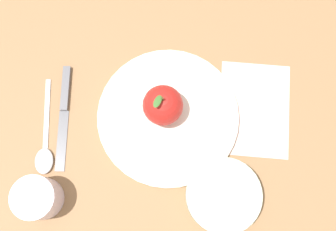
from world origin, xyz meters
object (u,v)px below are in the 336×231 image
apple (163,105)px  knife (64,108)px  dinner_plate (168,117)px  cup (37,198)px  spoon (45,149)px  side_bowl (223,196)px  linen_napkin (254,109)px

apple → knife: bearing=-34.2°
knife → apple: bearing=145.8°
dinner_plate → apple: 0.05m
cup → spoon: (-0.04, -0.08, -0.03)m
side_bowl → linen_napkin: side_bowl is taller
apple → knife: size_ratio=0.48×
apple → linen_napkin: bearing=150.1°
apple → knife: 0.20m
dinner_plate → knife: bearing=-37.3°
knife → linen_napkin: bearing=147.9°
dinner_plate → linen_napkin: dinner_plate is taller
dinner_plate → side_bowl: size_ratio=2.00×
linen_napkin → spoon: bearing=-20.6°
cup → spoon: 0.10m
dinner_plate → knife: 0.20m
side_bowl → knife: side_bowl is taller
spoon → cup: bearing=60.2°
apple → side_bowl: size_ratio=0.64×
dinner_plate → linen_napkin: bearing=154.1°
side_bowl → knife: (0.16, -0.30, -0.02)m
apple → spoon: (0.23, -0.05, -0.05)m
cup → spoon: bearing=-119.8°
apple → side_bowl: apple is taller
spoon → side_bowl: bearing=133.6°
side_bowl → knife: bearing=-61.0°
side_bowl → spoon: side_bowl is taller
dinner_plate → cup: 0.27m
dinner_plate → apple: apple is taller
cup → knife: (-0.11, -0.13, -0.03)m
spoon → knife: bearing=-143.0°
side_bowl → apple: bearing=-87.7°
cup → spoon: cup is taller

